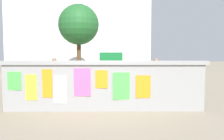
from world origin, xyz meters
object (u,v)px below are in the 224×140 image
motorcycle (89,90)px  person_bystander (54,72)px  bicycle_near (63,80)px  person_walking (156,73)px  auto_rickshaw_truck (128,70)px  tree_roadside (79,25)px

motorcycle → person_bystander: 2.69m
bicycle_near → person_walking: 5.16m
bicycle_near → motorcycle: bearing=-66.1°
auto_rickshaw_truck → motorcycle: 4.79m
person_walking → bicycle_near: bearing=150.9°
tree_roadside → motorcycle: bearing=-79.9°
person_bystander → person_walking: bearing=-7.2°
auto_rickshaw_truck → bicycle_near: 3.59m
auto_rickshaw_truck → person_bystander: 4.31m
motorcycle → tree_roadside: bearing=100.1°
person_walking → auto_rickshaw_truck: bearing=107.8°
auto_rickshaw_truck → tree_roadside: bearing=133.4°
auto_rickshaw_truck → person_walking: auto_rickshaw_truck is taller
bicycle_near → person_walking: (4.48, -2.49, 0.62)m
motorcycle → person_walking: size_ratio=1.17×
person_walking → person_bystander: (-4.51, 0.57, 0.00)m
person_walking → tree_roadside: bearing=123.0°
auto_rickshaw_truck → tree_roadside: 5.40m
auto_rickshaw_truck → motorcycle: bearing=-112.0°
bicycle_near → person_bystander: (-0.03, -1.92, 0.62)m
person_walking → tree_roadside: (-4.14, 6.37, 2.73)m
motorcycle → bicycle_near: bearing=113.9°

